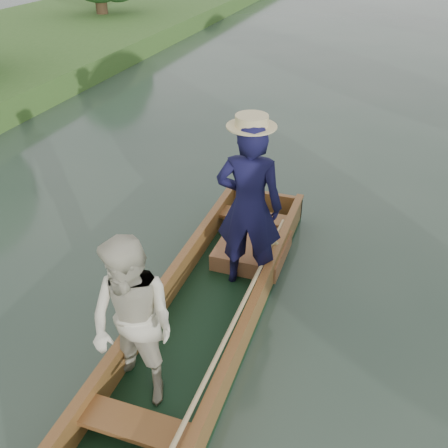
% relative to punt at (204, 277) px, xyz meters
% --- Properties ---
extents(ground, '(120.00, 120.00, 0.00)m').
position_rel_punt_xyz_m(ground, '(-0.01, 0.06, -0.70)').
color(ground, '#283D30').
rests_on(ground, ground).
extents(punt, '(1.31, 5.00, 2.14)m').
position_rel_punt_xyz_m(punt, '(0.00, 0.00, 0.00)').
color(punt, black).
rests_on(punt, ground).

